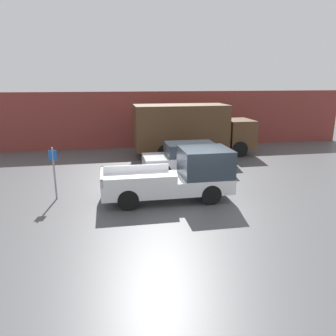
% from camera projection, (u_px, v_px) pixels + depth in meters
% --- Properties ---
extents(ground_plane, '(60.00, 60.00, 0.00)m').
position_uv_depth(ground_plane, '(193.00, 200.00, 12.85)').
color(ground_plane, '#4C4C4F').
extents(building_wall, '(28.00, 0.15, 3.81)m').
position_uv_depth(building_wall, '(154.00, 120.00, 22.56)').
color(building_wall, brown).
rests_on(building_wall, ground).
extents(pickup_truck, '(5.02, 1.98, 1.98)m').
position_uv_depth(pickup_truck, '(180.00, 176.00, 12.86)').
color(pickup_truck, silver).
rests_on(pickup_truck, ground).
extents(car, '(4.43, 1.89, 1.53)m').
position_uv_depth(car, '(188.00, 157.00, 16.48)').
color(car, silver).
rests_on(car, ground).
extents(delivery_truck, '(7.36, 2.37, 3.12)m').
position_uv_depth(delivery_truck, '(190.00, 128.00, 20.07)').
color(delivery_truck, '#4C331E').
rests_on(delivery_truck, ground).
extents(parking_sign, '(0.30, 0.07, 2.08)m').
position_uv_depth(parking_sign, '(54.00, 170.00, 12.68)').
color(parking_sign, gray).
rests_on(parking_sign, ground).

